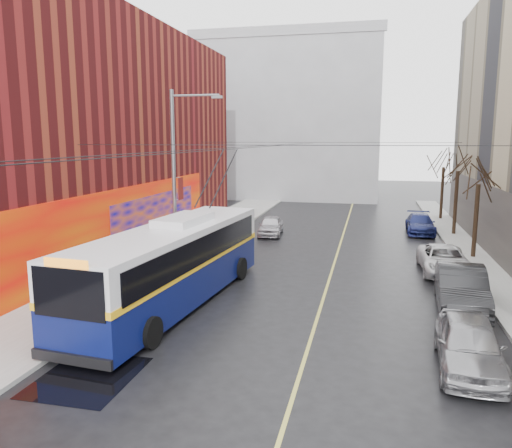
{
  "coord_description": "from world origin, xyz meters",
  "views": [
    {
      "loc": [
        3.28,
        -13.25,
        6.64
      ],
      "look_at": [
        -1.79,
        8.68,
        2.79
      ],
      "focal_mm": 35.0,
      "sensor_mm": 36.0,
      "label": 1
    }
  ],
  "objects": [
    {
      "name": "following_car",
      "position": [
        -3.45,
        20.41,
        0.66
      ],
      "size": [
        1.87,
        3.99,
        1.32
      ],
      "primitive_type": "imported",
      "rotation": [
        0.0,
        0.0,
        0.08
      ],
      "color": "#BBBABF",
      "rests_on": "ground"
    },
    {
      "name": "pedestrian_a",
      "position": [
        -8.57,
        9.79,
        1.03
      ],
      "size": [
        0.47,
        0.67,
        1.76
      ],
      "primitive_type": "imported",
      "rotation": [
        0.0,
        0.0,
        1.65
      ],
      "color": "black",
      "rests_on": "sidewalk_left"
    },
    {
      "name": "parked_car_c",
      "position": [
        6.98,
        12.48,
        0.67
      ],
      "size": [
        2.35,
        4.9,
        1.35
      ],
      "primitive_type": "imported",
      "rotation": [
        0.0,
        0.0,
        0.02
      ],
      "color": "silver",
      "rests_on": "ground"
    },
    {
      "name": "sidewalk_right",
      "position": [
        9.0,
        12.0,
        0.07
      ],
      "size": [
        2.0,
        60.0,
        0.15
      ],
      "primitive_type": "cube",
      "color": "gray",
      "rests_on": "ground"
    },
    {
      "name": "puddle",
      "position": [
        -4.33,
        -1.52,
        0.0
      ],
      "size": [
        2.6,
        3.11,
        0.01
      ],
      "primitive_type": "cube",
      "color": "black",
      "rests_on": "ground"
    },
    {
      "name": "building_far",
      "position": [
        -6.0,
        44.99,
        9.02
      ],
      "size": [
        20.5,
        12.1,
        18.0
      ],
      "color": "gray",
      "rests_on": "ground"
    },
    {
      "name": "trolleybus",
      "position": [
        -4.39,
        5.05,
        1.7
      ],
      "size": [
        3.9,
        13.09,
        6.13
      ],
      "rotation": [
        0.0,
        0.0,
        -0.09
      ],
      "color": "#091046",
      "rests_on": "ground"
    },
    {
      "name": "lane_line",
      "position": [
        1.5,
        14.0,
        0.0
      ],
      "size": [
        0.12,
        50.0,
        0.01
      ],
      "primitive_type": "cube",
      "color": "#BFB74C",
      "rests_on": "ground"
    },
    {
      "name": "tree_far",
      "position": [
        9.0,
        30.0,
        5.14
      ],
      "size": [
        3.2,
        3.2,
        6.57
      ],
      "color": "black",
      "rests_on": "ground"
    },
    {
      "name": "streetlight_pole",
      "position": [
        -6.14,
        10.0,
        4.85
      ],
      "size": [
        2.65,
        0.6,
        9.0
      ],
      "color": "slate",
      "rests_on": "ground"
    },
    {
      "name": "ground",
      "position": [
        0.0,
        0.0,
        0.0
      ],
      "size": [
        140.0,
        140.0,
        0.0
      ],
      "primitive_type": "plane",
      "color": "black",
      "rests_on": "ground"
    },
    {
      "name": "pedestrian_b",
      "position": [
        -8.23,
        13.21,
        0.99
      ],
      "size": [
        1.04,
        1.01,
        1.69
      ],
      "primitive_type": "imported",
      "rotation": [
        0.0,
        0.0,
        0.68
      ],
      "color": "black",
      "rests_on": "sidewalk_left"
    },
    {
      "name": "catenary_wires",
      "position": [
        -2.54,
        14.77,
        6.25
      ],
      "size": [
        18.0,
        60.0,
        0.22
      ],
      "color": "black"
    },
    {
      "name": "parked_car_d",
      "position": [
        6.8,
        23.43,
        0.68
      ],
      "size": [
        1.96,
        4.7,
        1.36
      ],
      "primitive_type": "imported",
      "rotation": [
        0.0,
        0.0,
        -0.01
      ],
      "color": "navy",
      "rests_on": "ground"
    },
    {
      "name": "tree_mid",
      "position": [
        9.0,
        23.0,
        5.25
      ],
      "size": [
        3.2,
        3.2,
        6.68
      ],
      "color": "black",
      "rests_on": "ground"
    },
    {
      "name": "sidewalk_left",
      "position": [
        -8.0,
        12.0,
        0.07
      ],
      "size": [
        4.0,
        60.0,
        0.15
      ],
      "primitive_type": "cube",
      "color": "gray",
      "rests_on": "ground"
    },
    {
      "name": "pigeons_flying",
      "position": [
        -3.08,
        10.19,
        7.59
      ],
      "size": [
        2.48,
        1.94,
        2.45
      ],
      "color": "slate"
    },
    {
      "name": "building_left",
      "position": [
        -15.99,
        13.99,
        6.99
      ],
      "size": [
        12.11,
        36.0,
        14.0
      ],
      "color": "maroon",
      "rests_on": "ground"
    },
    {
      "name": "parked_car_b",
      "position": [
        6.9,
        7.0,
        0.84
      ],
      "size": [
        2.11,
        5.2,
        1.68
      ],
      "primitive_type": "imported",
      "rotation": [
        0.0,
        0.0,
        -0.07
      ],
      "color": "black",
      "rests_on": "ground"
    },
    {
      "name": "tree_near",
      "position": [
        9.0,
        16.0,
        4.98
      ],
      "size": [
        3.2,
        3.2,
        6.4
      ],
      "color": "black",
      "rests_on": "ground"
    },
    {
      "name": "parked_car_a",
      "position": [
        6.23,
        1.46,
        0.76
      ],
      "size": [
        2.05,
        4.54,
        1.51
      ],
      "primitive_type": "imported",
      "rotation": [
        0.0,
        0.0,
        -0.06
      ],
      "color": "#98989C",
      "rests_on": "ground"
    }
  ]
}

